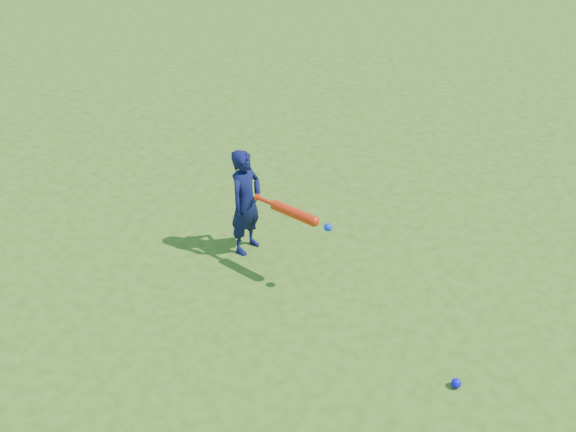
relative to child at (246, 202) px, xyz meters
The scene contains 4 objects.
ground 0.63m from the child, 112.66° to the left, with size 80.00×80.00×0.00m, color #366217.
child is the anchor object (origin of this frame).
ground_ball_blue 2.45m from the child, 23.51° to the right, with size 0.08×0.08×0.08m, color #0F0DE8.
bat_swing 0.66m from the child, 19.44° to the right, with size 0.80×0.27×0.09m.
Camera 1 is at (2.55, -4.81, 3.58)m, focal length 40.00 mm.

